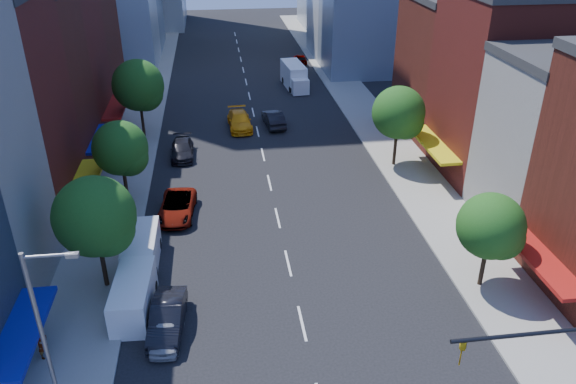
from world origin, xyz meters
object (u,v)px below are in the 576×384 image
at_px(parked_car_rear, 182,149).
at_px(parked_car_front, 167,330).
at_px(taxi, 240,121).
at_px(box_truck, 294,77).
at_px(pedestrian_near, 42,343).
at_px(pedestrian_far, 114,311).
at_px(parked_car_second, 167,317).
at_px(cargo_van_near, 133,298).
at_px(traffic_car_oncoming, 274,119).
at_px(traffic_car_far, 300,59).
at_px(parked_car_third, 177,207).
at_px(cargo_van_far, 141,251).

bearing_deg(parked_car_rear, parked_car_front, -90.53).
relative_size(taxi, box_truck, 0.76).
xyz_separation_m(parked_car_rear, box_truck, (13.49, 20.24, 0.66)).
xyz_separation_m(pedestrian_near, pedestrian_far, (3.25, 2.37, -0.13)).
distance_m(parked_car_second, cargo_van_near, 2.63).
height_order(parked_car_front, traffic_car_oncoming, traffic_car_oncoming).
distance_m(cargo_van_near, traffic_car_oncoming, 31.28).
xyz_separation_m(parked_car_rear, pedestrian_near, (-6.25, -25.53, 0.31)).
distance_m(taxi, traffic_car_oncoming, 3.60).
bearing_deg(traffic_car_far, traffic_car_oncoming, 74.11).
bearing_deg(pedestrian_near, parked_car_second, -49.25).
relative_size(parked_car_front, cargo_van_near, 0.75).
relative_size(cargo_van_near, box_truck, 0.69).
distance_m(parked_car_front, parked_car_rear, 24.88).
bearing_deg(traffic_car_oncoming, taxi, -3.31).
height_order(parked_car_front, traffic_car_far, traffic_car_far).
distance_m(parked_car_third, parked_car_rear, 11.20).
bearing_deg(cargo_van_near, parked_car_third, 82.38).
distance_m(parked_car_front, pedestrian_near, 6.29).
bearing_deg(pedestrian_near, traffic_car_far, 6.07).
xyz_separation_m(cargo_van_far, box_truck, (15.49, 37.70, 0.32)).
relative_size(cargo_van_far, traffic_car_far, 1.28).
height_order(parked_car_rear, cargo_van_far, cargo_van_far).
relative_size(parked_car_rear, cargo_van_near, 0.97).
height_order(traffic_car_far, pedestrian_near, pedestrian_near).
bearing_deg(parked_car_front, pedestrian_far, 154.77).
bearing_deg(traffic_car_far, pedestrian_far, 69.99).
distance_m(parked_car_second, pedestrian_near, 6.43).
bearing_deg(cargo_van_far, pedestrian_far, -99.57).
distance_m(cargo_van_far, pedestrian_near, 9.12).
relative_size(parked_car_rear, cargo_van_far, 0.99).
height_order(cargo_van_far, pedestrian_far, cargo_van_far).
height_order(cargo_van_near, pedestrian_near, cargo_van_near).
bearing_deg(parked_car_front, pedestrian_near, -169.45).
relative_size(traffic_car_oncoming, traffic_car_far, 1.25).
distance_m(traffic_car_oncoming, box_truck, 14.08).
height_order(parked_car_front, pedestrian_far, pedestrian_far).
relative_size(traffic_car_far, box_truck, 0.53).
bearing_deg(parked_car_second, parked_car_third, 94.40).
xyz_separation_m(parked_car_front, taxi, (5.73, 31.54, 0.15)).
height_order(parked_car_rear, pedestrian_near, pedestrian_near).
bearing_deg(pedestrian_near, cargo_van_far, -0.47).
xyz_separation_m(parked_car_third, taxi, (5.73, 17.85, 0.06)).
bearing_deg(parked_car_rear, traffic_car_oncoming, 35.56).
distance_m(parked_car_rear, cargo_van_near, 22.45).
distance_m(parked_car_front, pedestrian_far, 3.47).
bearing_deg(traffic_car_oncoming, parked_car_second, 67.54).
bearing_deg(parked_car_rear, cargo_van_far, -97.07).
distance_m(parked_car_front, taxi, 32.06).
xyz_separation_m(traffic_car_far, pedestrian_far, (-19.00, -54.90, 0.23)).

